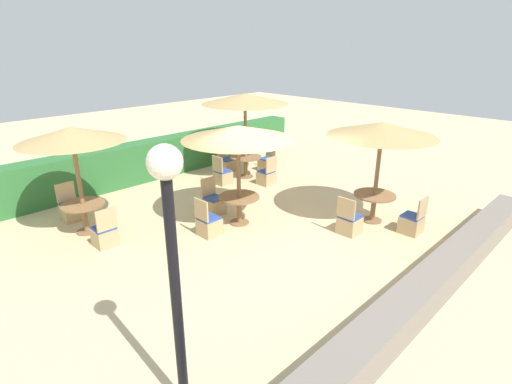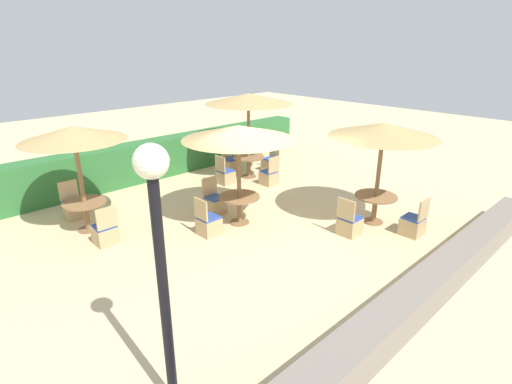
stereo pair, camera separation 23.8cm
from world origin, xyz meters
name	(u,v)px [view 1 (the left image)]	position (x,y,z in m)	size (l,w,h in m)	color
ground_plane	(274,234)	(0.00, 0.00, 0.00)	(40.00, 40.00, 0.00)	#D1BA8C
hedge_row	(144,161)	(0.00, 5.69, 0.62)	(13.00, 0.70, 1.24)	#2D6B33
stone_border	(429,287)	(0.00, -3.60, 0.27)	(10.00, 0.56, 0.54)	slate
lamp_post	(171,236)	(-4.26, -2.39, 2.35)	(0.36, 0.36, 3.32)	black
parasol_back_left	(71,135)	(-3.03, 3.24, 2.33)	(2.28, 2.28, 2.50)	olive
round_table_back_left	(84,210)	(-3.03, 3.24, 0.56)	(0.99, 0.99, 0.73)	olive
patio_chair_back_left_south	(105,235)	(-3.02, 2.27, 0.26)	(0.46, 0.46, 0.93)	tan
patio_chair_back_left_north	(71,210)	(-2.97, 4.21, 0.26)	(0.46, 0.46, 0.93)	tan
parasol_back_right	(245,99)	(2.48, 3.54, 2.56)	(2.73, 2.73, 2.73)	olive
round_table_back_right	(246,161)	(2.48, 3.54, 0.55)	(1.03, 1.03, 0.70)	olive
patio_chair_back_right_west	(223,176)	(1.48, 3.55, 0.26)	(0.46, 0.46, 0.93)	tan
patio_chair_back_right_north	(227,164)	(2.46, 4.47, 0.26)	(0.46, 0.46, 0.93)	tan
patio_chair_back_right_south	(267,176)	(2.42, 2.53, 0.26)	(0.46, 0.46, 0.93)	tan
patio_chair_back_right_east	(267,163)	(3.49, 3.52, 0.26)	(0.46, 0.46, 0.93)	tan
parasol_front_right	(382,130)	(2.30, -1.24, 2.31)	(2.52, 2.52, 2.49)	olive
round_table_front_right	(374,200)	(2.30, -1.24, 0.55)	(1.02, 1.02, 0.71)	olive
patio_chair_front_right_west	(349,223)	(1.27, -1.20, 0.26)	(0.46, 0.46, 0.93)	tan
patio_chair_front_right_south	(412,223)	(2.33, -2.23, 0.26)	(0.46, 0.46, 0.93)	tan
parasol_center	(238,133)	(-0.14, 1.04, 2.27)	(2.63, 2.63, 2.44)	olive
round_table_center	(239,202)	(-0.14, 1.04, 0.55)	(0.99, 0.99, 0.71)	olive
patio_chair_center_north	(214,204)	(-0.19, 1.97, 0.26)	(0.46, 0.46, 0.93)	tan
patio_chair_center_west	(209,225)	(-1.09, 1.06, 0.26)	(0.46, 0.46, 0.93)	tan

